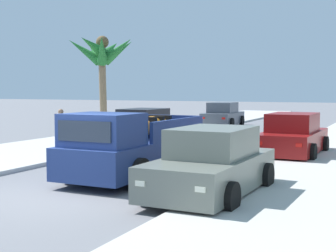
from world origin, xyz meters
name	(u,v)px	position (x,y,z in m)	size (l,w,h in m)	color
ground_plane	(55,197)	(0.00, 0.00, 0.00)	(160.00, 160.00, 0.00)	slate
sidewalk_left	(119,137)	(-5.53, 12.00, 0.06)	(5.02, 60.00, 0.12)	beige
curb_left	(139,138)	(-4.42, 12.00, 0.05)	(0.16, 60.00, 0.10)	silver
curb_right	(331,147)	(4.42, 12.00, 0.05)	(0.16, 60.00, 0.10)	silver
pickup_truck	(133,147)	(0.36, 2.88, 0.81)	(2.27, 5.24, 1.80)	navy
car_left_near	(212,165)	(3.14, 1.52, 0.71)	(2.09, 4.29, 1.54)	slate
car_right_near	(223,115)	(-3.28, 21.06, 0.71)	(2.19, 4.33, 1.54)	#474C56
car_left_mid	(144,128)	(-3.15, 10.18, 0.71)	(2.15, 4.32, 1.54)	black
car_right_mid	(293,136)	(3.49, 8.91, 0.71)	(2.08, 4.29, 1.54)	maroon
palm_tree_right_back	(103,54)	(-7.09, 13.05, 4.17)	(3.61, 3.64, 5.16)	#846B4C
pedestrian	(61,126)	(-5.43, 7.32, 0.91)	(0.57, 0.24, 1.59)	navy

